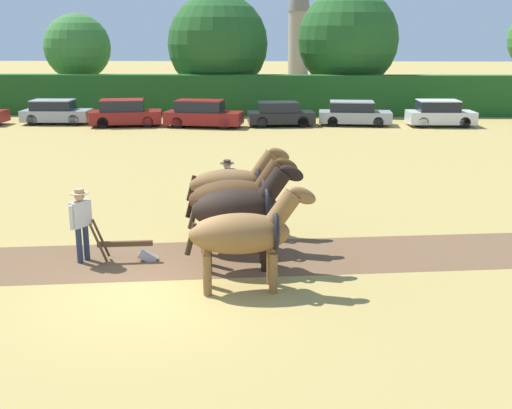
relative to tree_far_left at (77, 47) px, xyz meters
name	(u,v)px	position (x,y,z in m)	size (l,w,h in m)	color
ground_plane	(151,292)	(11.58, -33.66, -4.40)	(240.00, 240.00, 0.00)	#A88E4C
plowed_furrow_strip	(23,264)	(8.20, -32.09, -4.40)	(33.66, 2.70, 0.01)	brown
hedgerow	(238,95)	(11.58, -2.74, -3.06)	(73.26, 1.37, 2.69)	#1E511E
tree_far_left	(77,47)	(0.00, 0.00, 0.00)	(4.67, 4.67, 6.75)	#4C3823
tree_left	(218,44)	(9.96, 0.38, 0.24)	(7.08, 7.08, 8.18)	brown
tree_center_left	(348,40)	(19.16, 0.44, 0.54)	(7.04, 7.04, 8.47)	#423323
church_spire	(299,0)	(16.73, 35.38, 4.95)	(2.75, 2.75, 17.86)	gray
draft_horse_lead_left	(245,233)	(13.59, -33.43, -3.13)	(2.84, 1.17, 2.33)	brown
draft_horse_lead_right	(241,209)	(13.41, -32.10, -2.96)	(2.74, 1.23, 2.52)	black
draft_horse_trail_left	(237,198)	(13.25, -30.77, -3.06)	(2.89, 1.30, 2.43)	#513319
draft_horse_trail_right	(234,184)	(13.08, -29.44, -3.01)	(2.86, 1.13, 2.46)	brown
plow	(131,249)	(10.73, -31.77, -4.08)	(1.59, 0.52, 1.13)	#4C331E
farmer_at_plow	(81,219)	(9.59, -31.81, -3.33)	(0.45, 0.62, 1.80)	#28334C
farmer_beside_team	(227,183)	(12.76, -27.64, -3.39)	(0.55, 0.45, 1.71)	#28334C
parked_car_left	(56,112)	(0.70, -7.54, -3.69)	(4.08, 1.84, 1.46)	#9E9EA8
parked_car_center_left	(125,113)	(5.15, -8.37, -3.64)	(4.40, 2.49, 1.58)	maroon
parked_car_center	(203,114)	(9.82, -8.62, -3.64)	(4.70, 2.33, 1.59)	maroon
parked_car_center_right	(280,114)	(14.39, -7.93, -3.71)	(4.10, 2.29, 1.43)	black
parked_car_right	(354,114)	(18.83, -7.49, -3.70)	(4.41, 2.10, 1.44)	#9E9EA8
parked_car_far_right	(440,114)	(23.88, -7.78, -3.66)	(3.93, 1.91, 1.55)	silver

